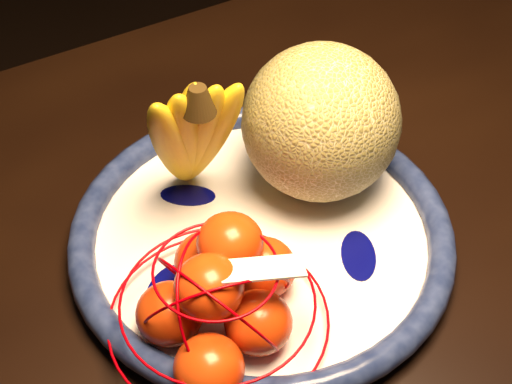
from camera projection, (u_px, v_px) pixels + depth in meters
dining_table at (434, 222)px, 0.92m from camera, size 1.51×0.97×0.72m
fruit_bowl at (262, 236)px, 0.79m from camera, size 0.39×0.39×0.03m
cantaloupe at (321, 122)px, 0.79m from camera, size 0.16×0.16×0.16m
banana_bunch at (191, 132)px, 0.76m from camera, size 0.12×0.12×0.19m
mandarin_bag at (221, 296)px, 0.69m from camera, size 0.26×0.26×0.13m
price_tag at (262, 269)px, 0.65m from camera, size 0.08×0.05×0.01m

